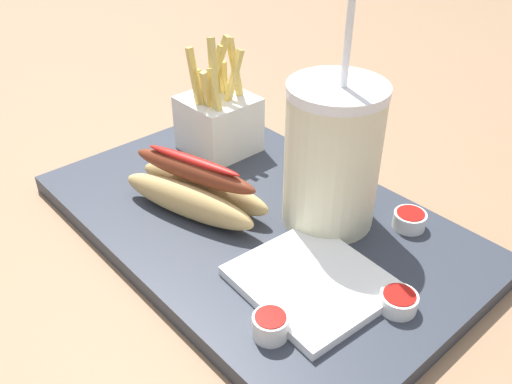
{
  "coord_description": "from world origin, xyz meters",
  "views": [
    {
      "loc": [
        0.36,
        -0.32,
        0.37
      ],
      "look_at": [
        0.0,
        0.0,
        0.05
      ],
      "focal_mm": 38.19,
      "sensor_mm": 36.0,
      "label": 1
    }
  ],
  "objects": [
    {
      "name": "napkin_stack",
      "position": [
        0.12,
        -0.03,
        0.02
      ],
      "size": [
        0.14,
        0.13,
        0.01
      ],
      "primitive_type": "cube",
      "rotation": [
        0.0,
        0.0,
        -0.06
      ],
      "color": "white",
      "rests_on": "food_tray"
    },
    {
      "name": "ground_plane",
      "position": [
        0.0,
        0.0,
        -0.01
      ],
      "size": [
        2.4,
        2.4,
        0.02
      ],
      "primitive_type": "cube",
      "color": "#8C6B4C"
    },
    {
      "name": "ketchup_cup_1",
      "position": [
        0.12,
        0.11,
        0.03
      ],
      "size": [
        0.03,
        0.03,
        0.02
      ],
      "color": "white",
      "rests_on": "food_tray"
    },
    {
      "name": "ketchup_cup_3",
      "position": [
        0.14,
        -0.1,
        0.03
      ],
      "size": [
        0.03,
        0.03,
        0.02
      ],
      "color": "white",
      "rests_on": "food_tray"
    },
    {
      "name": "soda_cup",
      "position": [
        0.06,
        0.05,
        0.1
      ],
      "size": [
        0.1,
        0.1,
        0.26
      ],
      "color": "beige",
      "rests_on": "food_tray"
    },
    {
      "name": "hot_dog_1",
      "position": [
        -0.05,
        -0.04,
        0.05
      ],
      "size": [
        0.18,
        0.1,
        0.07
      ],
      "color": "tan",
      "rests_on": "food_tray"
    },
    {
      "name": "food_tray",
      "position": [
        0.0,
        0.0,
        0.01
      ],
      "size": [
        0.48,
        0.3,
        0.02
      ],
      "primitive_type": "cube",
      "color": "#2D333D",
      "rests_on": "ground_plane"
    },
    {
      "name": "fries_basket",
      "position": [
        -0.14,
        0.06,
        0.06
      ],
      "size": [
        0.08,
        0.08,
        0.15
      ],
      "color": "white",
      "rests_on": "food_tray"
    },
    {
      "name": "ketchup_cup_2",
      "position": [
        0.19,
        -0.0,
        0.03
      ],
      "size": [
        0.03,
        0.03,
        0.02
      ],
      "color": "white",
      "rests_on": "food_tray"
    }
  ]
}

